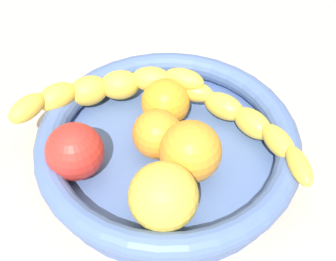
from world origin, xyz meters
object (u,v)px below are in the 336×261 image
(tomato_red, at_px, (75,152))
(apple_yellow, at_px, (163,196))
(fruit_bowl, at_px, (168,145))
(orange_mid_right, at_px, (158,134))
(banana_draped_right, at_px, (105,89))
(banana_draped_left, at_px, (233,116))
(orange_mid_left, at_px, (165,102))
(orange_front, at_px, (190,151))

(tomato_red, height_order, apple_yellow, apple_yellow)
(fruit_bowl, xyz_separation_m, tomato_red, (-0.09, -0.06, 0.03))
(orange_mid_right, bearing_deg, banana_draped_right, 146.67)
(banana_draped_left, relative_size, tomato_red, 3.53)
(banana_draped_left, xyz_separation_m, orange_mid_left, (-0.08, -0.00, 0.00))
(banana_draped_right, height_order, orange_mid_right, orange_mid_right)
(orange_mid_right, distance_m, tomato_red, 0.09)
(banana_draped_right, bearing_deg, orange_mid_left, -1.92)
(orange_mid_left, bearing_deg, orange_front, -56.61)
(orange_mid_left, xyz_separation_m, apple_yellow, (0.03, -0.13, 0.01))
(orange_front, height_order, apple_yellow, apple_yellow)
(fruit_bowl, height_order, tomato_red, tomato_red)
(banana_draped_right, height_order, orange_front, orange_front)
(orange_mid_right, relative_size, tomato_red, 0.90)
(banana_draped_right, xyz_separation_m, tomato_red, (0.00, -0.10, 0.00))
(apple_yellow, bearing_deg, tomato_red, 162.57)
(banana_draped_right, distance_m, orange_mid_right, 0.10)
(fruit_bowl, relative_size, apple_yellow, 4.32)
(orange_mid_right, height_order, apple_yellow, apple_yellow)
(banana_draped_right, bearing_deg, orange_front, -30.75)
(fruit_bowl, relative_size, banana_draped_right, 1.46)
(banana_draped_left, relative_size, orange_front, 3.30)
(tomato_red, bearing_deg, apple_yellow, -17.43)
(orange_front, bearing_deg, orange_mid_left, 123.39)
(banana_draped_right, relative_size, orange_mid_right, 3.62)
(orange_mid_right, bearing_deg, apple_yellow, -70.50)
(orange_mid_left, bearing_deg, fruit_bowl, -71.37)
(apple_yellow, bearing_deg, orange_front, 79.03)
(orange_mid_left, xyz_separation_m, tomato_red, (-0.07, -0.10, 0.00))
(fruit_bowl, xyz_separation_m, apple_yellow, (0.02, -0.09, 0.03))
(fruit_bowl, height_order, orange_mid_left, orange_mid_left)
(banana_draped_right, relative_size, orange_front, 3.06)
(apple_yellow, bearing_deg, fruit_bowl, 102.06)
(banana_draped_left, bearing_deg, tomato_red, -146.52)
(orange_mid_right, bearing_deg, orange_mid_left, 95.14)
(fruit_bowl, relative_size, tomato_red, 4.78)
(apple_yellow, bearing_deg, banana_draped_right, 128.95)
(orange_front, bearing_deg, apple_yellow, -100.97)
(tomato_red, bearing_deg, orange_mid_right, 32.59)
(banana_draped_left, height_order, tomato_red, tomato_red)
(banana_draped_left, distance_m, banana_draped_right, 0.16)
(fruit_bowl, relative_size, orange_front, 4.47)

